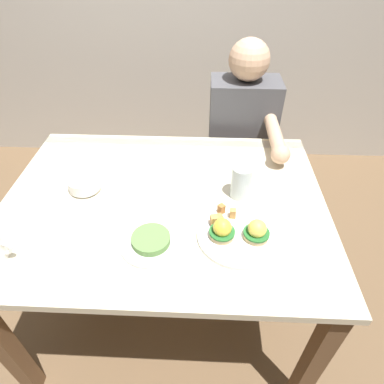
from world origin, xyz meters
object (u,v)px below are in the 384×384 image
Objects in this scene: fork at (78,265)px; side_plate at (151,241)px; fruit_bowl at (84,184)px; water_glass_near at (241,184)px; dining_table at (165,219)px; eggs_benedict_plate at (238,233)px; diner_person at (242,138)px.

side_plate is (0.21, 0.09, 0.01)m from fork.
water_glass_near is (0.59, -0.01, 0.03)m from fruit_bowl.
eggs_benedict_plate reaches higher than dining_table.
water_glass_near is at bearing -95.98° from diner_person.
diner_person is (0.65, 0.56, -0.12)m from fruit_bowl.
side_plate reaches higher than dining_table.
diner_person reaches higher than eggs_benedict_plate.
diner_person is at bearing 66.36° from side_plate.
fruit_bowl is at bearing -139.39° from diner_person.
side_plate is 0.18× the size of diner_person.
eggs_benedict_plate is 0.24× the size of diner_person.
fruit_bowl reaches higher than side_plate.
water_glass_near is at bearing 7.13° from dining_table.
fork reaches higher than dining_table.
water_glass_near is (0.02, 0.21, 0.03)m from eggs_benedict_plate.
fork is 0.78× the size of side_plate.
eggs_benedict_plate is 0.22m from water_glass_near.
dining_table is 6.00× the size of side_plate.
side_plate is at bearing -139.68° from water_glass_near.
diner_person is (0.36, 0.82, -0.10)m from side_plate.
water_glass_near reaches higher than fork.
eggs_benedict_plate is 2.25× the size of fruit_bowl.
water_glass_near is at bearing 40.32° from side_plate.
dining_table is at bearing -172.87° from water_glass_near.
diner_person is at bearing 84.10° from eggs_benedict_plate.
side_plate is (0.29, -0.26, -0.02)m from fruit_bowl.
dining_table is 0.69m from diner_person.
dining_table is 0.25m from side_plate.
fork is 1.08m from diner_person.
water_glass_near is 0.11× the size of diner_person.
diner_person is (0.08, 0.78, -0.11)m from eggs_benedict_plate.
fruit_bowl is 0.59m from water_glass_near.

